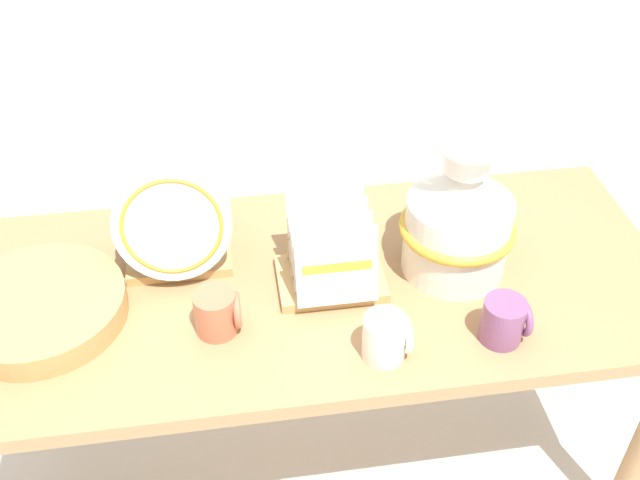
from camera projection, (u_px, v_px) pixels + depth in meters
name	position (u px, v px, depth m)	size (l,w,h in m)	color
ground_plane	(320.00, 457.00, 2.00)	(14.00, 14.00, 0.00)	silver
display_table	(320.00, 306.00, 1.64)	(1.50, 0.65, 0.65)	#9E754C
ceramic_vase	(459.00, 217.00, 1.54)	(0.24, 0.24, 0.32)	white
dish_rack_round_plates	(174.00, 221.00, 1.57)	(0.24, 0.21, 0.26)	tan
dish_rack_square_plates	(331.00, 262.00, 1.55)	(0.22, 0.19, 0.18)	tan
wicker_charger_stack	(40.00, 308.00, 1.49)	(0.34, 0.34, 0.05)	tan
mug_terracotta_glaze	(218.00, 312.00, 1.45)	(0.09, 0.08, 0.09)	#B76647
mug_plum_glaze	(505.00, 320.00, 1.43)	(0.09, 0.08, 0.09)	#7A4770
mug_cream_glaze	(387.00, 337.00, 1.40)	(0.09, 0.08, 0.09)	silver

